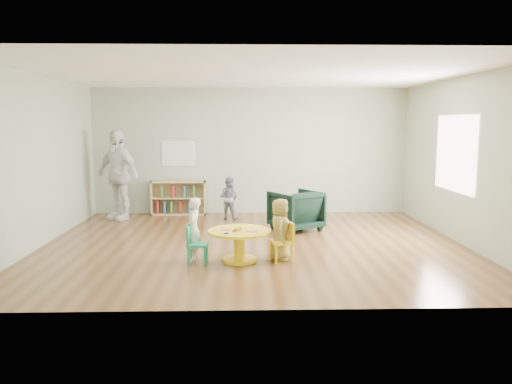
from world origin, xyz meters
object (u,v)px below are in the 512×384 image
activity_table (239,240)px  child_left (193,229)px  bookshelf (178,198)px  toddler (229,198)px  adult_caretaker (118,175)px  kid_chair_left (195,243)px  child_right (280,229)px  kid_chair_right (284,240)px  armchair (296,210)px

activity_table → child_left: child_left is taller
bookshelf → child_left: (0.71, -3.80, 0.10)m
toddler → adult_caretaker: (-2.32, 0.04, 0.50)m
child_left → kid_chair_left: bearing=14.6°
kid_chair_left → child_right: bearing=99.2°
kid_chair_right → child_left: 1.35m
activity_table → armchair: 2.38m
adult_caretaker → kid_chair_left: bearing=-26.5°
kid_chair_left → child_right: size_ratio=0.59×
kid_chair_right → bookshelf: 4.41m
armchair → kid_chair_right: bearing=48.4°
child_left → kid_chair_right: bearing=89.0°
armchair → toddler: size_ratio=0.93×
child_left → toddler: (0.44, 3.19, -0.01)m
kid_chair_left → armchair: 2.79m
activity_table → kid_chair_right: size_ratio=1.61×
activity_table → child_left: 0.70m
bookshelf → armchair: armchair is taller
kid_chair_left → toddler: 3.39m
kid_chair_left → adult_caretaker: bearing=-146.8°
bookshelf → armchair: size_ratio=1.44×
activity_table → toddler: size_ratio=1.03×
kid_chair_left → bookshelf: size_ratio=0.45×
child_left → child_right: child_left is taller
child_left → adult_caretaker: bearing=-146.5°
activity_table → kid_chair_left: (-0.64, -0.08, -0.03)m
adult_caretaker → bookshelf: bearing=59.9°
kid_chair_right → child_left: bearing=71.6°
kid_chair_left → child_left: (-0.03, 0.16, 0.17)m
armchair → adult_caretaker: (-3.62, 1.19, 0.57)m
child_right → adult_caretaker: (-3.16, 3.28, 0.49)m
kid_chair_right → toddler: toddler is taller
activity_table → bookshelf: bearing=109.6°
bookshelf → child_right: 4.33m
bookshelf → armchair: bearing=-35.7°
activity_table → adult_caretaker: 4.24m
armchair → child_right: size_ratio=0.91×
child_left → child_right: 1.28m
armchair → bookshelf: bearing=-66.8°
activity_table → kid_chair_right: (0.66, -0.02, -0.01)m
kid_chair_left → child_left: child_left is taller
armchair → child_right: (-0.46, -2.09, 0.08)m
toddler → kid_chair_left: bearing=106.5°
armchair → adult_caretaker: bearing=-49.2°
adult_caretaker → child_right: bearing=-11.9°
child_right → toddler: bearing=20.6°
activity_table → toddler: 3.29m
activity_table → bookshelf: (-1.38, 3.89, 0.05)m
kid_chair_right → child_right: size_ratio=0.63×
activity_table → kid_chair_left: size_ratio=1.71×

